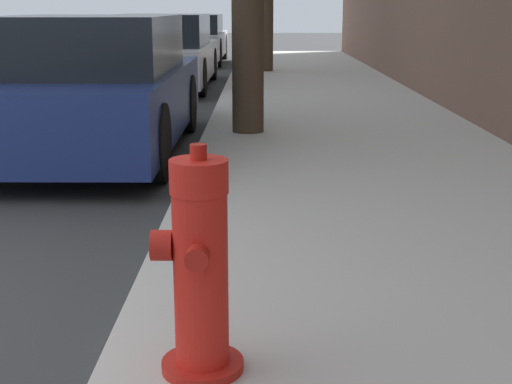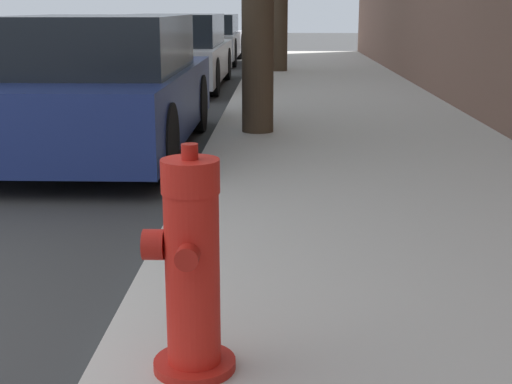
{
  "view_description": "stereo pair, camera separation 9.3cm",
  "coord_description": "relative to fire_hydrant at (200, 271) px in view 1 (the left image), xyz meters",
  "views": [
    {
      "loc": [
        2.65,
        -2.47,
        1.47
      ],
      "look_at": [
        2.62,
        1.16,
        0.52
      ],
      "focal_mm": 50.0,
      "sensor_mm": 36.0,
      "label": 1
    },
    {
      "loc": [
        2.74,
        -2.47,
        1.47
      ],
      "look_at": [
        2.62,
        1.16,
        0.52
      ],
      "focal_mm": 50.0,
      "sensor_mm": 36.0,
      "label": 2
    }
  ],
  "objects": [
    {
      "name": "sidewalk_slab",
      "position": [
        1.15,
        0.04,
        -0.47
      ],
      "size": [
        3.12,
        40.0,
        0.14
      ],
      "color": "beige",
      "rests_on": "ground_plane"
    },
    {
      "name": "fire_hydrant",
      "position": [
        0.0,
        0.0,
        0.0
      ],
      "size": [
        0.33,
        0.33,
        0.86
      ],
      "color": "red",
      "rests_on": "sidewalk_slab"
    },
    {
      "name": "parked_car_near",
      "position": [
        -1.47,
        4.79,
        0.14
      ],
      "size": [
        1.77,
        4.13,
        1.39
      ],
      "color": "navy",
      "rests_on": "ground_plane"
    },
    {
      "name": "parked_car_mid",
      "position": [
        -1.61,
        11.01,
        0.11
      ],
      "size": [
        1.8,
        4.57,
        1.34
      ],
      "color": "silver",
      "rests_on": "ground_plane"
    },
    {
      "name": "parked_car_far",
      "position": [
        -1.64,
        17.04,
        0.1
      ],
      "size": [
        1.74,
        4.56,
        1.28
      ],
      "color": "#B7B7BC",
      "rests_on": "ground_plane"
    }
  ]
}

